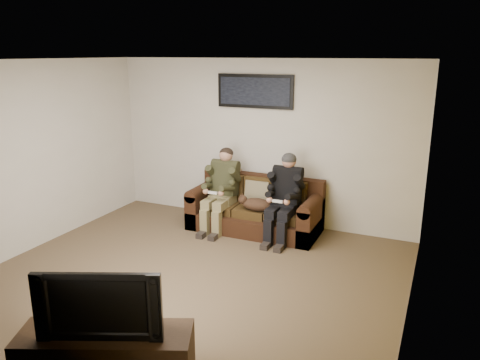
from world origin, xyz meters
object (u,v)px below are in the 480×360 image
at_px(person_right, 285,193).
at_px(television, 102,301).
at_px(cat, 256,204).
at_px(person_left, 222,185).
at_px(tv_stand, 106,356).
at_px(framed_poster, 255,91).
at_px(sofa, 256,210).

distance_m(person_right, television, 3.62).
bearing_deg(cat, person_left, 170.79).
bearing_deg(person_right, tv_stand, -95.34).
bearing_deg(person_left, framed_poster, 60.85).
xyz_separation_m(person_left, cat, (0.61, -0.10, -0.20)).
relative_size(person_right, framed_poster, 1.01).
relative_size(person_right, television, 1.24).
distance_m(sofa, framed_poster, 1.85).
height_order(sofa, television, television).
xyz_separation_m(sofa, cat, (0.10, -0.27, 0.19)).
xyz_separation_m(sofa, person_left, (-0.51, -0.17, 0.39)).
xyz_separation_m(framed_poster, tv_stand, (0.38, -4.17, -1.87)).
distance_m(sofa, cat, 0.34).
xyz_separation_m(framed_poster, television, (0.38, -4.17, -1.36)).
height_order(person_left, tv_stand, person_left).
relative_size(sofa, cat, 3.03).
xyz_separation_m(cat, framed_poster, (-0.30, 0.66, 1.60)).
bearing_deg(tv_stand, sofa, 69.62).
bearing_deg(framed_poster, television, -84.85).
bearing_deg(framed_poster, person_left, -119.15).
relative_size(sofa, tv_stand, 1.39).
distance_m(tv_stand, television, 0.52).
bearing_deg(cat, tv_stand, -88.78).
distance_m(sofa, person_left, 0.66).
height_order(sofa, tv_stand, sofa).
relative_size(sofa, framed_poster, 1.60).
bearing_deg(sofa, person_right, -17.92).
xyz_separation_m(cat, tv_stand, (0.07, -3.51, -0.27)).
relative_size(framed_poster, television, 1.23).
bearing_deg(television, tv_stand, 156.95).
height_order(sofa, cat, sofa).
distance_m(cat, tv_stand, 3.52).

